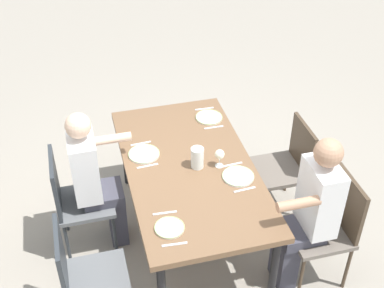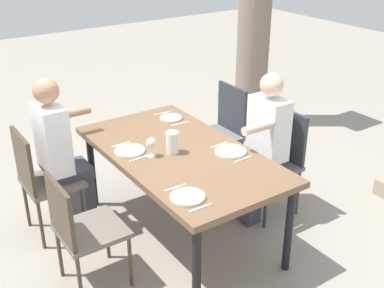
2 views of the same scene
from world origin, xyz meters
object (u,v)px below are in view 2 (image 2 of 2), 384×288
(chair_west_north, at_px, (222,127))
(plate_1, at_px, (130,151))
(chair_mid_south, at_px, (80,226))
(dining_table, at_px, (180,159))
(plate_2, at_px, (231,151))
(chair_mid_north, at_px, (277,156))
(plate_0, at_px, (171,118))
(water_pitcher, at_px, (172,143))
(plate_3, at_px, (188,197))
(stone_column_near, at_px, (255,5))
(chair_west_south, at_px, (41,177))
(diner_man_white, at_px, (262,145))
(wine_glass_1, at_px, (151,143))
(diner_woman_green, at_px, (62,151))

(chair_west_north, height_order, plate_1, chair_west_north)
(chair_mid_south, distance_m, plate_1, 0.74)
(dining_table, bearing_deg, plate_2, 53.76)
(plate_2, bearing_deg, chair_west_north, 145.66)
(chair_west_north, bearing_deg, plate_1, -71.14)
(chair_mid_north, distance_m, plate_1, 1.31)
(plate_0, bearing_deg, water_pitcher, -30.94)
(plate_2, xyz_separation_m, water_pitcher, (-0.25, -0.38, 0.07))
(plate_2, bearing_deg, plate_3, -60.38)
(plate_1, relative_size, plate_3, 1.03)
(dining_table, height_order, plate_1, plate_1)
(plate_3, bearing_deg, plate_0, 152.54)
(water_pitcher, bearing_deg, plate_2, 56.38)
(stone_column_near, bearing_deg, chair_mid_south, -60.16)
(chair_mid_north, bearing_deg, plate_1, -106.09)
(chair_west_north, bearing_deg, stone_column_near, 128.69)
(chair_west_south, relative_size, diner_man_white, 0.72)
(dining_table, distance_m, chair_mid_north, 0.94)
(wine_glass_1, xyz_separation_m, water_pitcher, (0.04, 0.17, -0.03))
(chair_west_north, distance_m, chair_mid_south, 1.99)
(dining_table, bearing_deg, diner_woman_green, -131.67)
(water_pitcher, bearing_deg, plate_1, -127.02)
(wine_glass_1, bearing_deg, chair_mid_south, -74.27)
(diner_man_white, relative_size, water_pitcher, 7.53)
(dining_table, bearing_deg, plate_0, 153.85)
(chair_west_north, distance_m, diner_woman_green, 1.65)
(chair_mid_south, xyz_separation_m, plate_1, (-0.36, 0.59, 0.27))
(chair_west_south, distance_m, plate_1, 0.77)
(chair_west_north, bearing_deg, chair_mid_south, -66.86)
(chair_west_north, bearing_deg, diner_woman_green, -90.10)
(plate_0, xyz_separation_m, water_pitcher, (0.59, -0.35, 0.07))
(stone_column_near, bearing_deg, wine_glass_1, -56.56)
(diner_man_white, relative_size, stone_column_near, 0.44)
(dining_table, bearing_deg, stone_column_near, 127.11)
(chair_west_south, bearing_deg, chair_west_north, 90.00)
(diner_woman_green, bearing_deg, chair_mid_north, 64.43)
(dining_table, relative_size, diner_woman_green, 1.35)
(chair_mid_south, height_order, plate_1, chair_mid_south)
(diner_man_white, bearing_deg, plate_3, -66.55)
(wine_glass_1, height_order, water_pitcher, water_pitcher)
(chair_west_north, relative_size, plate_3, 3.92)
(diner_woman_green, relative_size, plate_3, 5.62)
(dining_table, bearing_deg, chair_mid_south, -81.27)
(chair_west_north, height_order, water_pitcher, water_pitcher)
(stone_column_near, height_order, wine_glass_1, stone_column_near)
(plate_0, xyz_separation_m, plate_2, (0.84, 0.02, -0.00))
(plate_2, bearing_deg, chair_mid_south, -94.36)
(plate_0, bearing_deg, diner_man_white, 29.93)
(chair_west_north, bearing_deg, dining_table, -55.03)
(chair_mid_north, bearing_deg, chair_west_south, -113.12)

